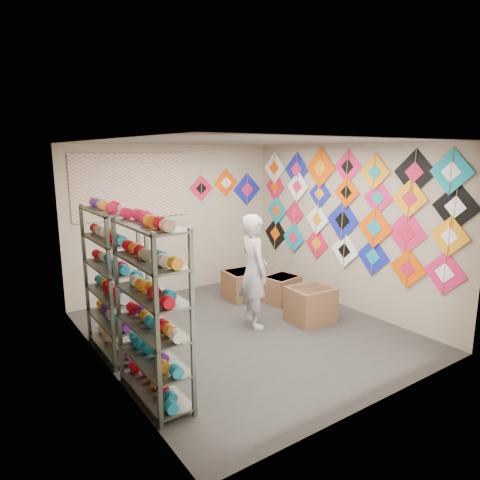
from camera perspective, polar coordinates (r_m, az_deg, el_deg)
ground at (r=6.39m, az=0.80°, el=-12.06°), size 4.50×4.50×0.00m
room_walls at (r=5.92m, az=0.85°, el=2.67°), size 4.50×4.50×4.50m
shelf_rack_front at (r=4.54m, az=-11.59°, el=-9.52°), size 0.40×1.10×1.90m
shelf_rack_back at (r=5.70m, az=-16.75°, el=-5.37°), size 0.40×1.10×1.90m
string_spools at (r=5.08m, az=-14.53°, el=-6.20°), size 0.12×2.36×0.12m
kite_wall_display at (r=7.22m, az=13.90°, el=4.00°), size 0.06×4.32×2.03m
back_wall_kites at (r=8.39m, az=-1.41°, el=7.05°), size 1.63×0.02×0.75m
poster at (r=7.48m, az=-14.29°, el=6.94°), size 2.00×0.01×1.10m
shopkeeper at (r=6.33m, az=1.83°, el=-4.14°), size 0.79×0.66×1.70m
carton_a at (r=6.74m, az=9.39°, el=-8.46°), size 0.68×0.58×0.54m
carton_b at (r=7.51m, az=5.58°, el=-6.54°), size 0.64×0.56×0.46m
carton_c at (r=7.63m, az=0.14°, el=-6.03°), size 0.57×0.61×0.50m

